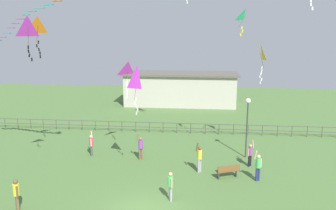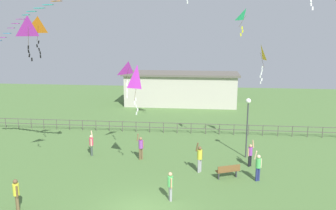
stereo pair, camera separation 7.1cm
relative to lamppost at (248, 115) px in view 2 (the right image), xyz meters
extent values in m
cylinder|color=#38383D|center=(0.00, 0.00, -1.16)|extent=(0.10, 0.10, 4.02)
sphere|color=white|center=(0.00, 0.00, 1.00)|extent=(0.36, 0.36, 0.36)
cube|color=brown|center=(-1.53, -3.67, -2.72)|extent=(1.54, 0.94, 0.06)
cube|color=brown|center=(-1.46, -3.84, -2.50)|extent=(1.41, 0.63, 0.36)
cube|color=#333338|center=(-2.08, -3.90, -2.95)|extent=(0.08, 0.36, 0.45)
cube|color=#333338|center=(-0.97, -3.44, -2.95)|extent=(0.08, 0.36, 0.45)
cylinder|color=#3F4C47|center=(-11.22, -0.73, -2.78)|extent=(0.13, 0.13, 0.79)
cylinder|color=#3F4C47|center=(-11.18, -0.88, -2.78)|extent=(0.13, 0.13, 0.79)
cylinder|color=#D83F59|center=(-11.20, -0.80, -2.10)|extent=(0.29, 0.29, 0.56)
sphere|color=beige|center=(-11.20, -0.80, -1.72)|extent=(0.21, 0.21, 0.21)
cylinder|color=beige|center=(-11.20, -0.60, -1.61)|extent=(0.17, 0.12, 0.54)
cylinder|color=beige|center=(-11.15, -0.99, -2.14)|extent=(0.09, 0.09, 0.53)
cylinder|color=black|center=(0.13, -1.63, -2.78)|extent=(0.13, 0.13, 0.78)
cylinder|color=black|center=(0.02, -1.74, -2.78)|extent=(0.13, 0.13, 0.78)
cylinder|color=purple|center=(0.08, -1.68, -2.11)|extent=(0.29, 0.29, 0.55)
sphere|color=tan|center=(0.08, -1.68, -1.73)|extent=(0.21, 0.21, 0.21)
cylinder|color=tan|center=(0.25, -1.59, -1.62)|extent=(0.18, 0.18, 0.53)
cylinder|color=tan|center=(-0.06, -1.81, -2.14)|extent=(0.09, 0.09, 0.53)
cylinder|color=brown|center=(-12.34, -9.02, -2.74)|extent=(0.15, 0.15, 0.87)
cylinder|color=brown|center=(-12.45, -8.89, -2.74)|extent=(0.15, 0.15, 0.87)
cylinder|color=gold|center=(-12.40, -8.96, -1.99)|extent=(0.32, 0.32, 0.62)
sphere|color=brown|center=(-12.40, -8.96, -1.57)|extent=(0.23, 0.23, 0.23)
cylinder|color=brown|center=(-12.26, -9.12, -2.03)|extent=(0.10, 0.10, 0.58)
cylinder|color=brown|center=(-12.53, -8.79, -2.03)|extent=(0.10, 0.10, 0.58)
cylinder|color=navy|center=(0.20, -4.03, -2.75)|extent=(0.14, 0.14, 0.85)
cylinder|color=navy|center=(0.33, -3.94, -2.75)|extent=(0.14, 0.14, 0.85)
cylinder|color=#4CB259|center=(0.26, -3.98, -2.02)|extent=(0.31, 0.31, 0.60)
sphere|color=beige|center=(0.26, -3.98, -1.61)|extent=(0.23, 0.23, 0.23)
cylinder|color=beige|center=(0.06, -4.05, -1.49)|extent=(0.21, 0.25, 0.57)
cylinder|color=beige|center=(0.44, -3.87, -2.06)|extent=(0.09, 0.09, 0.57)
cylinder|color=#99999E|center=(-4.81, -6.96, -2.76)|extent=(0.14, 0.14, 0.82)
cylinder|color=#99999E|center=(-4.75, -7.11, -2.76)|extent=(0.14, 0.14, 0.82)
cylinder|color=#4CB259|center=(-4.78, -7.03, -2.06)|extent=(0.30, 0.30, 0.58)
sphere|color=tan|center=(-4.78, -7.03, -1.66)|extent=(0.22, 0.22, 0.22)
cylinder|color=tan|center=(-4.86, -6.85, -2.09)|extent=(0.09, 0.09, 0.55)
cylinder|color=tan|center=(-4.71, -7.22, -2.09)|extent=(0.09, 0.09, 0.55)
cylinder|color=brown|center=(-7.53, -1.25, -2.75)|extent=(0.14, 0.14, 0.84)
cylinder|color=brown|center=(-7.40, -1.15, -2.75)|extent=(0.14, 0.14, 0.84)
cylinder|color=purple|center=(-7.47, -1.20, -2.04)|extent=(0.31, 0.31, 0.59)
sphere|color=#8C6647|center=(-7.47, -1.20, -1.63)|extent=(0.22, 0.22, 0.22)
cylinder|color=#8C6647|center=(-7.65, -1.29, -1.52)|extent=(0.20, 0.21, 0.57)
cylinder|color=#8C6647|center=(-7.31, -1.07, -2.08)|extent=(0.09, 0.09, 0.56)
cylinder|color=#99999E|center=(-3.34, -3.09, -2.73)|extent=(0.15, 0.15, 0.88)
cylinder|color=#99999E|center=(-3.23, -2.95, -2.73)|extent=(0.15, 0.15, 0.88)
cylinder|color=gold|center=(-3.28, -3.02, -1.98)|extent=(0.32, 0.32, 0.62)
sphere|color=brown|center=(-3.28, -3.02, -1.55)|extent=(0.24, 0.24, 0.24)
cylinder|color=brown|center=(-3.46, -3.16, -1.42)|extent=(0.23, 0.21, 0.60)
cylinder|color=brown|center=(-3.15, -2.85, -2.01)|extent=(0.10, 0.10, 0.59)
cube|color=white|center=(-4.49, 2.96, 7.88)|extent=(0.08, 0.03, 0.20)
pyramid|color=#B22DB2|center=(-8.27, -0.89, 3.28)|extent=(0.92, 1.09, 0.93)
cylinder|color=#4C381E|center=(-8.41, -0.79, 2.82)|extent=(0.29, 0.22, 0.93)
cube|color=white|center=(-8.41, -0.79, 2.37)|extent=(0.09, 0.03, 0.20)
cube|color=white|center=(-8.44, -0.81, 2.15)|extent=(0.11, 0.05, 0.21)
cube|color=white|center=(-8.42, -0.80, 1.93)|extent=(0.11, 0.01, 0.21)
cube|color=white|center=(-8.44, -0.81, 1.71)|extent=(0.09, 0.03, 0.20)
cube|color=white|center=(-8.44, -0.81, 1.49)|extent=(0.10, 0.02, 0.21)
cube|color=white|center=(-8.45, -0.81, 1.27)|extent=(0.11, 0.03, 0.21)
pyramid|color=#B22DB2|center=(-12.45, -6.25, 6.02)|extent=(0.98, 0.90, 1.11)
cylinder|color=#4C381E|center=(-12.59, -6.06, 5.47)|extent=(0.29, 0.39, 1.11)
cube|color=black|center=(-12.62, -6.08, 4.93)|extent=(0.09, 0.02, 0.20)
cube|color=black|center=(-12.62, -6.08, 4.71)|extent=(0.11, 0.02, 0.21)
cube|color=black|center=(-12.61, -6.07, 4.49)|extent=(0.11, 0.04, 0.21)
cube|color=black|center=(-12.51, -6.03, 4.27)|extent=(0.09, 0.04, 0.20)
pyramid|color=#B22DB2|center=(-7.08, -3.87, 3.12)|extent=(0.83, 0.66, 1.38)
cylinder|color=#4C381E|center=(-7.15, -4.07, 2.43)|extent=(0.16, 0.43, 1.38)
cube|color=white|center=(-7.17, -4.08, 1.78)|extent=(0.09, 0.01, 0.20)
cube|color=white|center=(-7.23, -4.11, 1.56)|extent=(0.10, 0.04, 0.21)
cube|color=white|center=(-7.14, -4.07, 1.34)|extent=(0.12, 0.03, 0.21)
cube|color=white|center=(-7.08, -4.04, 1.12)|extent=(0.09, 0.04, 0.20)
cube|color=white|center=(-7.14, -4.07, 0.90)|extent=(0.11, 0.04, 0.21)
pyramid|color=orange|center=(-13.20, -3.57, 6.11)|extent=(1.09, 1.08, 1.01)
cylinder|color=#4C381E|center=(-13.37, -3.39, 5.61)|extent=(0.36, 0.37, 1.01)
cube|color=black|center=(-13.35, -3.38, 5.11)|extent=(0.11, 0.03, 0.21)
cube|color=black|center=(-13.45, -3.43, 4.89)|extent=(0.09, 0.04, 0.20)
cube|color=black|center=(-13.36, -3.39, 4.67)|extent=(0.12, 0.03, 0.21)
cube|color=black|center=(-13.31, -3.36, 4.45)|extent=(0.08, 0.05, 0.20)
cube|color=black|center=(-13.31, -3.36, 4.23)|extent=(0.08, 0.02, 0.20)
cube|color=white|center=(2.70, -3.40, 7.47)|extent=(0.11, 0.04, 0.21)
cube|color=white|center=(2.74, -3.38, 7.25)|extent=(0.11, 0.03, 0.21)
cube|color=white|center=(2.85, -3.32, 7.03)|extent=(0.09, 0.04, 0.20)
pyramid|color=#1EB759|center=(-0.48, -0.44, 6.79)|extent=(0.79, 1.04, 0.78)
cylinder|color=#4C381E|center=(-0.71, -0.52, 6.40)|extent=(0.48, 0.19, 0.78)
cube|color=yellow|center=(-0.71, -0.52, 5.99)|extent=(0.08, 0.05, 0.20)
cube|color=yellow|center=(-0.66, -0.50, 5.77)|extent=(0.10, 0.05, 0.21)
cube|color=yellow|center=(-0.77, -0.55, 5.55)|extent=(0.11, 0.04, 0.21)
pyramid|color=yellow|center=(0.83, 1.33, 4.29)|extent=(0.45, 0.81, 1.13)
cylinder|color=#4C381E|center=(1.00, 1.35, 3.73)|extent=(0.35, 0.06, 1.13)
cube|color=white|center=(1.04, 1.37, 3.20)|extent=(0.10, 0.05, 0.20)
cube|color=white|center=(1.04, 1.37, 2.98)|extent=(0.09, 0.04, 0.20)
cube|color=white|center=(0.99, 1.35, 2.76)|extent=(0.10, 0.02, 0.21)
cube|color=white|center=(0.92, 1.31, 2.54)|extent=(0.11, 0.05, 0.21)
cube|color=white|center=(1.06, 1.38, 2.32)|extent=(0.11, 0.03, 0.21)
cube|color=white|center=(0.97, 1.34, 2.10)|extent=(0.09, 0.05, 0.20)
cube|color=orange|center=(-11.27, -5.15, 7.40)|extent=(0.68, 0.45, 0.03)
cube|color=#19B2B2|center=(-11.87, -4.93, 7.22)|extent=(0.68, 0.44, 0.03)
cube|color=#19B2B2|center=(-12.48, -4.74, 7.06)|extent=(0.68, 0.40, 0.03)
cube|color=#19B2B2|center=(-13.07, -4.52, 6.89)|extent=(0.68, 0.50, 0.03)
cube|color=#19B2B2|center=(-13.61, -4.17, 6.71)|extent=(0.65, 0.59, 0.03)
cube|color=#B22DB2|center=(-14.14, -3.83, 6.49)|extent=(0.68, 0.50, 0.03)
cube|color=#B22DB2|center=(-14.69, -3.51, 6.23)|extent=(0.66, 0.56, 0.03)
cube|color=#B22DB2|center=(-15.20, -3.13, 5.97)|extent=(0.65, 0.58, 0.03)
cube|color=#198CD1|center=(-15.72, -2.76, 5.64)|extent=(0.67, 0.54, 0.03)
cube|color=#B22DB2|center=(-16.26, -2.42, 5.37)|extent=(0.67, 0.55, 0.03)
cylinder|color=#4C4742|center=(-21.60, 5.47, -2.70)|extent=(0.06, 0.06, 0.95)
cylinder|color=#4C4742|center=(-20.33, 5.47, -2.70)|extent=(0.06, 0.06, 0.95)
cylinder|color=#4C4742|center=(-19.07, 5.47, -2.70)|extent=(0.06, 0.06, 0.95)
cylinder|color=#4C4742|center=(-17.85, 5.47, -2.70)|extent=(0.06, 0.06, 0.95)
cylinder|color=#4C4742|center=(-16.59, 5.47, -2.70)|extent=(0.06, 0.06, 0.95)
cylinder|color=#4C4742|center=(-15.36, 5.47, -2.70)|extent=(0.06, 0.06, 0.95)
cylinder|color=#4C4742|center=(-14.13, 5.47, -2.70)|extent=(0.06, 0.06, 0.95)
cylinder|color=#4C4742|center=(-12.86, 5.47, -2.70)|extent=(0.06, 0.06, 0.95)
cylinder|color=#4C4742|center=(-11.61, 5.47, -2.70)|extent=(0.06, 0.06, 0.95)
cylinder|color=#4C4742|center=(-10.40, 5.47, -2.70)|extent=(0.06, 0.06, 0.95)
cylinder|color=#4C4742|center=(-9.14, 5.47, -2.70)|extent=(0.06, 0.06, 0.95)
cylinder|color=#4C4742|center=(-7.89, 5.47, -2.70)|extent=(0.06, 0.06, 0.95)
cylinder|color=#4C4742|center=(-6.64, 5.47, -2.70)|extent=(0.06, 0.06, 0.95)
cylinder|color=#4C4742|center=(-5.42, 5.47, -2.70)|extent=(0.06, 0.06, 0.95)
cylinder|color=#4C4742|center=(-4.17, 5.47, -2.70)|extent=(0.06, 0.06, 0.95)
cylinder|color=#4C4742|center=(-2.88, 5.47, -2.70)|extent=(0.06, 0.06, 0.95)
cylinder|color=#4C4742|center=(-1.68, 5.47, -2.70)|extent=(0.06, 0.06, 0.95)
cylinder|color=#4C4742|center=(-0.42, 5.47, -2.70)|extent=(0.06, 0.06, 0.95)
cylinder|color=#4C4742|center=(0.84, 5.47, -2.70)|extent=(0.06, 0.06, 0.95)
cylinder|color=#4C4742|center=(2.06, 5.47, -2.70)|extent=(0.06, 0.06, 0.95)
cylinder|color=#4C4742|center=(3.34, 5.47, -2.70)|extent=(0.06, 0.06, 0.95)
cylinder|color=#4C4742|center=(4.55, 5.47, -2.70)|extent=(0.06, 0.06, 0.95)
cylinder|color=#4C4742|center=(5.82, 5.47, -2.70)|extent=(0.06, 0.06, 0.95)
cylinder|color=#4C4742|center=(7.05, 5.47, -2.70)|extent=(0.06, 0.06, 0.95)
cube|color=#4C4742|center=(-6.06, 5.47, -2.26)|extent=(36.00, 0.05, 0.05)
cube|color=#4C4742|center=(-6.06, 5.47, -2.70)|extent=(36.00, 0.05, 0.05)
cube|color=#B7B2A3|center=(-5.94, 17.47, -1.30)|extent=(13.24, 4.10, 3.73)
cube|color=#59544C|center=(-5.94, 17.47, 0.68)|extent=(13.84, 4.70, 0.24)
camera|label=1|loc=(-3.16, -24.17, 5.85)|focal=37.05mm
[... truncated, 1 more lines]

